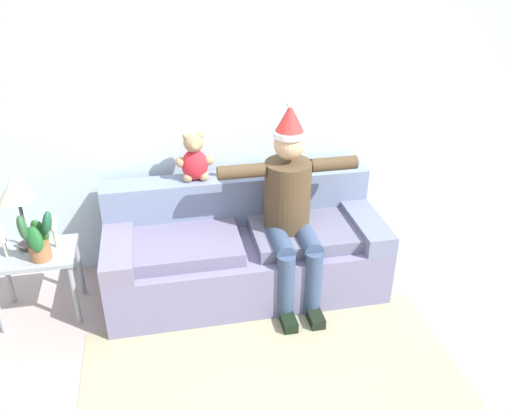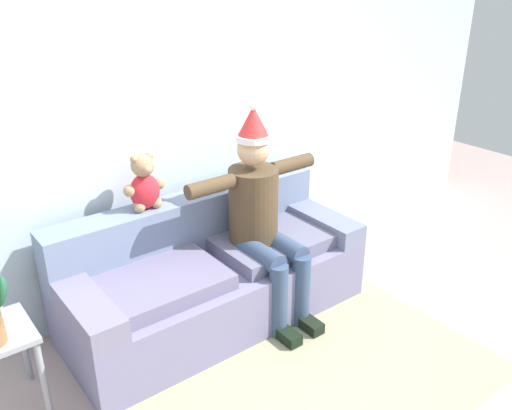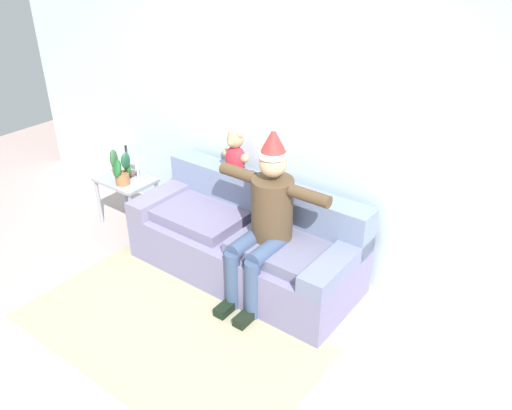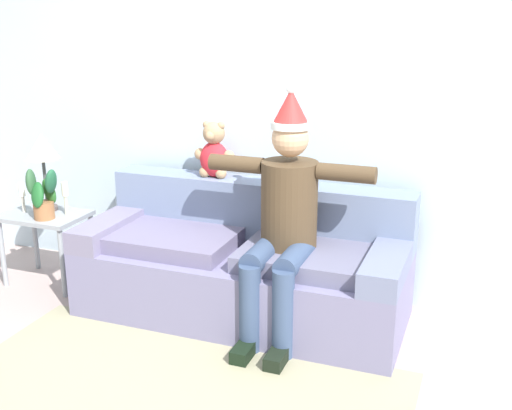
{
  "view_description": "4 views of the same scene",
  "coord_description": "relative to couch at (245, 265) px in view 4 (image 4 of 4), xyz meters",
  "views": [
    {
      "loc": [
        -0.58,
        -2.35,
        2.56
      ],
      "look_at": [
        0.05,
        0.81,
        0.82
      ],
      "focal_mm": 37.07,
      "sensor_mm": 36.0,
      "label": 1
    },
    {
      "loc": [
        -1.73,
        -1.71,
        2.3
      ],
      "look_at": [
        0.24,
        0.84,
        0.86
      ],
      "focal_mm": 37.9,
      "sensor_mm": 36.0,
      "label": 2
    },
    {
      "loc": [
        2.38,
        -2.01,
        2.82
      ],
      "look_at": [
        0.21,
        0.89,
        0.82
      ],
      "focal_mm": 36.16,
      "sensor_mm": 36.0,
      "label": 3
    },
    {
      "loc": [
        1.4,
        -2.47,
        1.88
      ],
      "look_at": [
        0.15,
        0.86,
        0.8
      ],
      "focal_mm": 44.07,
      "sensor_mm": 36.0,
      "label": 4
    }
  ],
  "objects": [
    {
      "name": "ground_plane",
      "position": [
        0.0,
        -1.04,
        -0.32
      ],
      "size": [
        10.0,
        10.0,
        0.0
      ],
      "primitive_type": "plane",
      "color": "#B19791"
    },
    {
      "name": "back_wall",
      "position": [
        0.0,
        0.51,
        1.03
      ],
      "size": [
        7.0,
        0.1,
        2.7
      ],
      "primitive_type": "cube",
      "color": "silver",
      "rests_on": "ground_plane"
    },
    {
      "name": "couch",
      "position": [
        0.0,
        0.0,
        0.0
      ],
      "size": [
        2.08,
        0.86,
        0.82
      ],
      "color": "slate",
      "rests_on": "ground_plane"
    },
    {
      "name": "person_seated",
      "position": [
        0.32,
        -0.16,
        0.43
      ],
      "size": [
        1.02,
        0.77,
        1.51
      ],
      "color": "#4E3B26",
      "rests_on": "ground_plane"
    },
    {
      "name": "teddy_bear",
      "position": [
        -0.32,
        0.26,
        0.67
      ],
      "size": [
        0.29,
        0.17,
        0.38
      ],
      "color": "red",
      "rests_on": "couch"
    },
    {
      "name": "side_table",
      "position": [
        -1.51,
        -0.07,
        0.11
      ],
      "size": [
        0.57,
        0.41,
        0.52
      ],
      "color": "#90969D",
      "rests_on": "ground_plane"
    },
    {
      "name": "table_lamp",
      "position": [
        -1.54,
        0.01,
        0.64
      ],
      "size": [
        0.24,
        0.24,
        0.56
      ],
      "color": "#4E403D",
      "rests_on": "side_table"
    },
    {
      "name": "potted_plant",
      "position": [
        -1.43,
        -0.16,
        0.37
      ],
      "size": [
        0.25,
        0.21,
        0.38
      ],
      "color": "#9B633C",
      "rests_on": "side_table"
    },
    {
      "name": "candle_tall",
      "position": [
        -1.67,
        -0.09,
        0.34
      ],
      "size": [
        0.04,
        0.04,
        0.22
      ],
      "color": "beige",
      "rests_on": "side_table"
    },
    {
      "name": "candle_short",
      "position": [
        -1.34,
        -0.03,
        0.35
      ],
      "size": [
        0.04,
        0.04,
        0.24
      ],
      "color": "beige",
      "rests_on": "side_table"
    },
    {
      "name": "area_rug",
      "position": [
        0.0,
        -1.03,
        -0.32
      ],
      "size": [
        2.39,
        1.3,
        0.01
      ],
      "primitive_type": "cube",
      "color": "tan",
      "rests_on": "ground_plane"
    }
  ]
}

